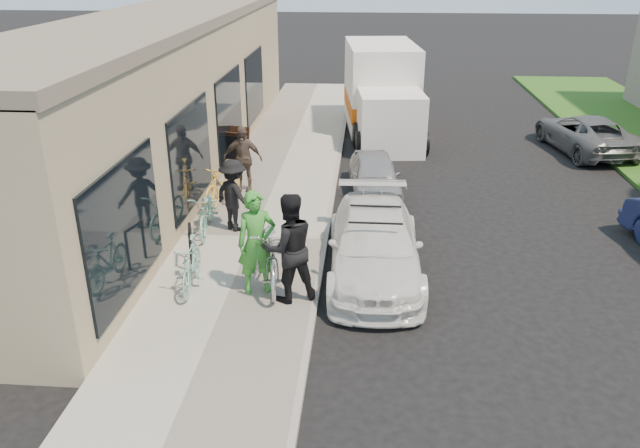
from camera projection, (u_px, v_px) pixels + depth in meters
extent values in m
plane|color=black|center=(339.00, 323.00, 10.45)|extent=(120.00, 120.00, 0.00)
cube|color=#A29F92|center=(253.00, 239.00, 13.31)|extent=(3.00, 34.00, 0.15)
cube|color=gray|center=(325.00, 242.00, 13.20)|extent=(0.12, 34.00, 0.13)
cube|color=tan|center=(166.00, 98.00, 17.34)|extent=(3.50, 20.00, 4.00)
cube|color=#716455|center=(158.00, 19.00, 16.50)|extent=(3.60, 20.00, 0.25)
cube|color=black|center=(125.00, 229.00, 10.06)|extent=(0.06, 3.00, 2.20)
cube|color=black|center=(191.00, 155.00, 13.72)|extent=(0.06, 3.00, 2.20)
cube|color=black|center=(229.00, 113.00, 17.38)|extent=(0.06, 3.00, 2.20)
cube|color=black|center=(254.00, 85.00, 21.03)|extent=(0.06, 3.00, 2.20)
cylinder|color=black|center=(191.00, 253.00, 11.64)|extent=(0.06, 0.06, 0.78)
cylinder|color=black|center=(191.00, 242.00, 12.11)|extent=(0.06, 0.06, 0.78)
cylinder|color=black|center=(189.00, 229.00, 11.72)|extent=(0.19, 0.51, 0.06)
cube|color=black|center=(231.00, 151.00, 17.09)|extent=(0.73, 0.44, 1.12)
cube|color=black|center=(238.00, 147.00, 17.45)|extent=(0.73, 0.44, 1.12)
cube|color=black|center=(230.00, 149.00, 17.04)|extent=(0.57, 0.32, 0.80)
imported|color=white|center=(374.00, 245.00, 11.81)|extent=(1.85, 4.29, 1.23)
cylinder|color=black|center=(376.00, 224.00, 11.13)|extent=(0.98, 0.04, 0.04)
cylinder|color=black|center=(376.00, 207.00, 11.88)|extent=(0.98, 0.04, 0.04)
imported|color=#9B9CA1|center=(374.00, 175.00, 15.85)|extent=(1.48, 3.13, 1.03)
cube|color=white|center=(390.00, 123.00, 19.11)|extent=(2.12, 2.12, 1.84)
cube|color=black|center=(391.00, 110.00, 18.95)|extent=(1.79, 0.24, 0.87)
cube|color=white|center=(380.00, 85.00, 21.54)|extent=(2.63, 4.27, 2.80)
cube|color=#CB530B|center=(380.00, 103.00, 21.79)|extent=(2.65, 4.29, 0.53)
cylinder|color=black|center=(360.00, 144.00, 18.85)|extent=(0.32, 0.79, 0.77)
cylinder|color=black|center=(423.00, 144.00, 18.90)|extent=(0.32, 0.79, 0.77)
cylinder|color=black|center=(357.00, 135.00, 19.83)|extent=(0.32, 0.79, 0.77)
cylinder|color=black|center=(418.00, 134.00, 19.87)|extent=(0.32, 0.79, 0.77)
cylinder|color=black|center=(349.00, 108.00, 23.20)|extent=(0.32, 0.79, 0.77)
cylinder|color=black|center=(401.00, 108.00, 23.24)|extent=(0.32, 0.79, 0.77)
imported|color=#525456|center=(585.00, 133.00, 19.28)|extent=(2.56, 4.36, 1.14)
imported|color=#BABABC|center=(272.00, 251.00, 11.28)|extent=(1.18, 2.33, 1.17)
imported|color=#378F2F|center=(257.00, 243.00, 10.78)|extent=(0.79, 0.65, 1.88)
imported|color=black|center=(289.00, 248.00, 10.52)|extent=(1.17, 1.06, 1.95)
imported|color=#7DBAA7|center=(191.00, 264.00, 11.11)|extent=(0.53, 1.53, 0.90)
imported|color=#7DBAA7|center=(207.00, 211.00, 13.35)|extent=(0.79, 1.79, 0.91)
imported|color=gold|center=(223.00, 184.00, 14.80)|extent=(0.93, 1.77, 1.02)
imported|color=black|center=(234.00, 195.00, 13.31)|extent=(1.17, 1.08, 1.58)
imported|color=brown|center=(243.00, 159.00, 15.54)|extent=(0.98, 0.41, 1.67)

